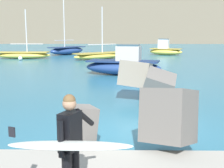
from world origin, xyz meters
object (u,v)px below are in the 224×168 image
(boat_near_right, at_px, (67,50))
(boat_far_centre, at_px, (99,55))
(surfer_with_board, at_px, (68,144))
(boat_mid_centre, at_px, (23,55))
(boat_mid_left, at_px, (124,65))
(boat_near_left, at_px, (165,50))
(mooring_buoy_inner, at_px, (20,58))

(boat_near_right, height_order, boat_far_centre, boat_near_right)
(surfer_with_board, relative_size, boat_mid_centre, 0.33)
(boat_near_right, bearing_deg, boat_mid_left, -69.97)
(boat_near_left, height_order, boat_far_centre, boat_far_centre)
(boat_near_left, distance_m, boat_near_right, 13.21)
(boat_mid_left, distance_m, boat_mid_centre, 17.37)
(boat_mid_centre, distance_m, mooring_buoy_inner, 2.25)
(boat_near_left, height_order, boat_mid_left, boat_near_left)
(surfer_with_board, height_order, mooring_buoy_inner, surfer_with_board)
(surfer_with_board, xyz_separation_m, mooring_buoy_inner, (-9.64, 27.69, -1.06))
(boat_near_left, bearing_deg, mooring_buoy_inner, -154.03)
(boat_far_centre, bearing_deg, boat_mid_left, -78.82)
(mooring_buoy_inner, bearing_deg, boat_near_right, 67.87)
(boat_near_left, distance_m, boat_mid_left, 20.14)
(boat_near_right, distance_m, boat_mid_left, 21.17)
(boat_near_right, distance_m, mooring_buoy_inner, 9.54)
(boat_near_left, distance_m, mooring_buoy_inner, 18.68)
(boat_near_right, height_order, boat_mid_centre, boat_near_right)
(surfer_with_board, bearing_deg, boat_mid_left, 85.87)
(boat_near_right, xyz_separation_m, mooring_buoy_inner, (-3.59, -8.83, -0.36))
(surfer_with_board, xyz_separation_m, boat_near_right, (-6.05, 36.52, -0.70))
(boat_near_left, bearing_deg, surfer_with_board, -101.27)
(boat_near_right, bearing_deg, boat_mid_centre, -120.81)
(surfer_with_board, relative_size, boat_mid_left, 0.36)
(boat_near_right, relative_size, boat_mid_centre, 1.22)
(mooring_buoy_inner, bearing_deg, boat_near_left, 25.97)
(surfer_with_board, relative_size, boat_near_right, 0.27)
(surfer_with_board, relative_size, boat_far_centre, 0.34)
(boat_near_left, distance_m, boat_mid_centre, 18.15)
(boat_far_centre, bearing_deg, surfer_with_board, -87.46)
(boat_near_left, relative_size, boat_far_centre, 0.76)
(boat_near_right, relative_size, mooring_buoy_inner, 17.33)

